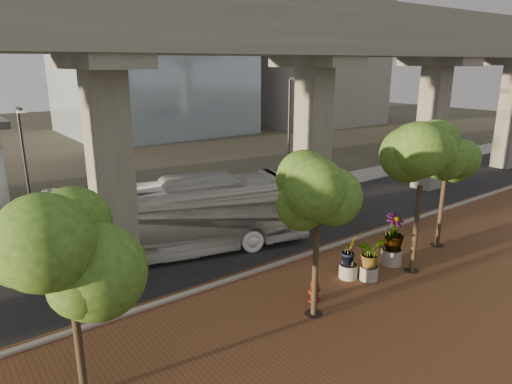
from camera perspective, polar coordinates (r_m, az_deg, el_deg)
ground at (r=23.18m, az=-0.75°, el=-7.64°), size 160.00×160.00×0.00m
brick_plaza at (r=18.03m, az=14.93°, el=-15.48°), size 70.00×13.00×0.06m
asphalt_road at (r=24.70m, az=-3.49°, el=-6.10°), size 90.00×8.00×0.04m
curb_strip at (r=21.70m, az=2.39°, el=-9.13°), size 70.00×0.25×0.16m
far_sidewalk at (r=29.18m, az=-9.43°, el=-2.76°), size 90.00×3.00×0.06m
transit_viaduct at (r=22.99m, az=-3.79°, el=10.95°), size 72.00×5.60×12.40m
midrise_block at (r=73.38m, az=7.15°, el=17.94°), size 18.00×16.00×24.00m
transit_bus at (r=22.87m, az=-9.94°, el=-3.25°), size 13.63×6.38×3.70m
parked_car at (r=43.61m, az=21.24°, el=3.66°), size 5.16×2.40×1.63m
fire_hydrant at (r=18.67m, az=7.30°, el=-12.09°), size 0.50×0.45×0.99m
planter_front at (r=20.55m, az=14.07°, el=-7.57°), size 1.77×1.77×1.94m
planter_right at (r=22.22m, az=16.79°, el=-5.06°), size 2.33×2.33×2.49m
planter_left at (r=20.50m, az=11.57°, el=-7.45°), size 1.78×1.78×1.96m
street_tree_far_west at (r=12.98m, az=-22.44°, el=-7.62°), size 4.06×4.06×6.16m
street_tree_near_west at (r=16.20m, az=7.77°, el=-0.63°), size 3.43×3.43×6.22m
street_tree_near_east at (r=20.80m, az=20.11°, el=3.61°), size 3.75×3.75×6.85m
street_tree_far_east at (r=24.53m, az=22.73°, el=3.55°), size 3.29×3.29×5.99m
streetlamp_west at (r=24.66m, az=-26.77°, el=2.40°), size 0.36×1.05×7.23m
streetlamp_east at (r=30.30m, az=4.27°, el=7.49°), size 0.41×1.20×8.30m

